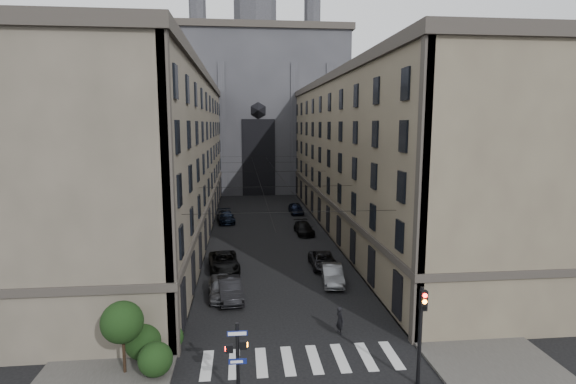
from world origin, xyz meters
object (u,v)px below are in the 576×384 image
object	(u,v)px
car_left_far	(226,217)
car_right_midfar	(304,228)
car_left_midfar	(224,262)
car_right_near	(332,275)
gothic_tower	(256,101)
car_left_near	(221,287)
traffic_light_right	(421,324)
car_right_midnear	(323,260)
car_left_midnear	(230,289)
pedestrian	(340,320)
pedestrian_signal_left	(237,357)
car_right_far	(296,208)

from	to	relation	value
car_left_far	car_right_midfar	bearing A→B (deg)	-45.28
car_left_midfar	car_right_near	distance (m)	10.11
car_right_near	car_left_midfar	bearing A→B (deg)	160.01
gothic_tower	car_left_far	bearing A→B (deg)	-99.09
car_left_near	traffic_light_right	bearing A→B (deg)	-55.15
car_left_near	car_right_near	world-z (taller)	car_left_near
car_left_midfar	car_right_near	size ratio (longest dim) A/B	1.20
car_left_near	car_right_midnear	distance (m)	11.03
traffic_light_right	car_left_midfar	distance (m)	22.17
gothic_tower	car_right_near	distance (m)	60.68
car_left_midnear	pedestrian	size ratio (longest dim) A/B	2.72
gothic_tower	car_left_near	size ratio (longest dim) A/B	12.75
car_left_near	car_right_near	distance (m)	9.34
car_left_near	car_left_midfar	bearing A→B (deg)	85.54
pedestrian_signal_left	pedestrian	world-z (taller)	pedestrian_signal_left
car_left_far	car_right_near	bearing A→B (deg)	-76.05
car_left_midfar	pedestrian	bearing A→B (deg)	-65.89
car_right_near	car_right_midnear	distance (m)	4.20
gothic_tower	car_right_midfar	size ratio (longest dim) A/B	11.95
traffic_light_right	car_left_midnear	world-z (taller)	traffic_light_right
gothic_tower	car_right_midnear	xyz separation A→B (m)	(4.20, -53.89, -17.12)
car_right_near	car_right_midfar	size ratio (longest dim) A/B	0.96
car_right_far	pedestrian	size ratio (longest dim) A/B	2.59
car_left_midfar	car_right_midnear	world-z (taller)	car_left_midfar
gothic_tower	pedestrian	bearing A→B (deg)	-87.55
gothic_tower	car_left_far	world-z (taller)	gothic_tower
car_right_midnear	car_right_midfar	distance (m)	12.90
car_left_midfar	pedestrian	size ratio (longest dim) A/B	3.18
gothic_tower	car_left_far	size ratio (longest dim) A/B	11.08
car_right_near	pedestrian	bearing A→B (deg)	-92.64
car_left_midnear	car_right_far	bearing A→B (deg)	67.80
traffic_light_right	car_left_midfar	world-z (taller)	traffic_light_right
car_right_near	pedestrian	distance (m)	8.97
car_left_midnear	car_right_midfar	xyz separation A→B (m)	(8.40, 19.62, -0.09)
pedestrian_signal_left	car_right_near	bearing A→B (deg)	63.35
car_left_midnear	pedestrian	xyz separation A→B (m)	(7.07, -6.34, 0.09)
car_right_midnear	car_right_midfar	bearing A→B (deg)	89.73
pedestrian_signal_left	car_right_midfar	world-z (taller)	pedestrian_signal_left
gothic_tower	pedestrian_signal_left	distance (m)	75.15
gothic_tower	car_left_midnear	world-z (taller)	gothic_tower
pedestrian_signal_left	pedestrian	bearing A→B (deg)	45.53
pedestrian	car_left_near	bearing A→B (deg)	27.89
pedestrian_signal_left	car_right_midnear	bearing A→B (deg)	68.48
traffic_light_right	car_right_near	xyz separation A→B (m)	(-1.40, 14.95, -2.52)
car_right_midfar	car_left_midnear	bearing A→B (deg)	-115.83
car_left_midnear	car_right_midfar	bearing A→B (deg)	60.25
car_left_midnear	car_right_near	size ratio (longest dim) A/B	1.03
traffic_light_right	car_right_midfar	size ratio (longest dim) A/B	1.07
traffic_light_right	car_right_near	size ratio (longest dim) A/B	1.11
pedestrian_signal_left	car_right_near	size ratio (longest dim) A/B	0.86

